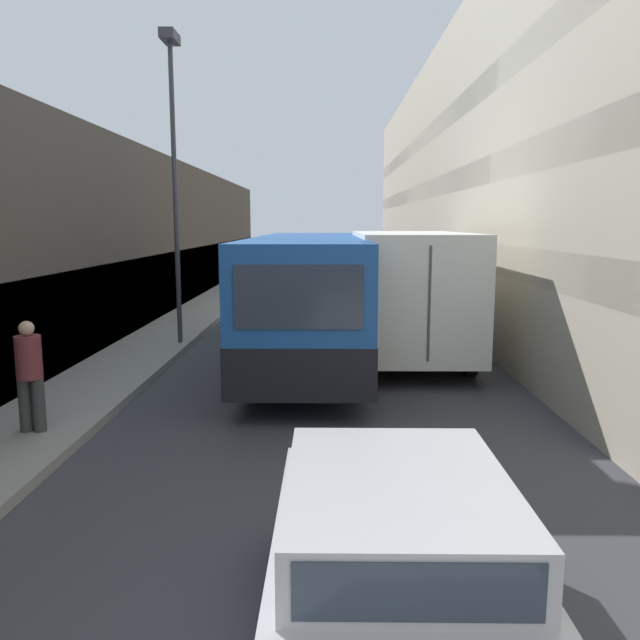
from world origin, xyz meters
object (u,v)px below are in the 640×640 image
Objects in this scene: car_hatchback at (397,573)px; pedestrian at (30,373)px; bus at (309,293)px; box_truck at (405,289)px; street_lamp at (173,136)px.

pedestrian is at bearing 136.11° from car_hatchback.
bus is 7.26m from pedestrian.
bus reaches higher than pedestrian.
car_hatchback is at bearing -97.14° from box_truck.
pedestrian is at bearing -94.52° from street_lamp.
street_lamp is at bearing 175.89° from box_truck.
street_lamp is at bearing 163.68° from bus.
car_hatchback is 10.88m from bus.
street_lamp is (-3.42, 1.00, 3.83)m from bus.
bus is 1.42× the size of street_lamp.
pedestrian is at bearing -133.80° from box_truck.
box_truck is 1.06× the size of street_lamp.
bus is at bearing -16.32° from street_lamp.
car_hatchback is 6.86m from pedestrian.
pedestrian is 0.22× the size of street_lamp.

